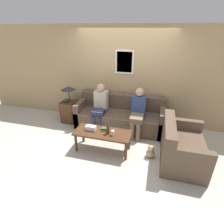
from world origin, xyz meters
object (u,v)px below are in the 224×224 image
object	(u,v)px
couch_side	(181,148)
wine_bottle	(108,129)
couch_main	(120,117)
drinking_glass	(113,133)
coffee_table	(103,135)
person_right	(138,111)
teddy_bear	(150,152)
person_left	(100,105)

from	to	relation	value
couch_side	wine_bottle	size ratio (longest dim) A/B	4.40
couch_main	drinking_glass	world-z (taller)	couch_main
couch_side	couch_main	bearing A→B (deg)	55.53
coffee_table	wine_bottle	xyz separation A→B (m)	(0.13, -0.03, 0.17)
couch_main	coffee_table	xyz separation A→B (m)	(-0.14, -1.11, 0.09)
couch_side	person_right	xyz separation A→B (m)	(-1.00, 0.81, 0.33)
couch_side	teddy_bear	distance (m)	0.61
couch_main	wine_bottle	bearing A→B (deg)	-90.38
couch_main	person_left	size ratio (longest dim) A/B	1.94
couch_side	coffee_table	xyz separation A→B (m)	(-1.63, -0.09, 0.09)
drinking_glass	person_left	xyz separation A→B (m)	(-0.62, 1.01, 0.14)
couch_main	person_left	xyz separation A→B (m)	(-0.51, -0.16, 0.35)
couch_main	wine_bottle	size ratio (longest dim) A/B	8.40
coffee_table	couch_main	bearing A→B (deg)	82.93
person_right	teddy_bear	size ratio (longest dim) A/B	4.10
teddy_bear	person_left	bearing A→B (deg)	147.17
wine_bottle	drinking_glass	world-z (taller)	wine_bottle
coffee_table	person_right	distance (m)	1.13
person_right	wine_bottle	bearing A→B (deg)	-118.61
coffee_table	drinking_glass	distance (m)	0.28
couch_side	wine_bottle	distance (m)	1.53
person_left	teddy_bear	distance (m)	1.78
coffee_table	wine_bottle	size ratio (longest dim) A/B	4.42
couch_main	person_left	distance (m)	0.64
couch_main	couch_side	bearing A→B (deg)	-34.47
couch_main	teddy_bear	xyz separation A→B (m)	(0.91, -1.08, -0.18)
couch_side	wine_bottle	bearing A→B (deg)	94.42
couch_main	couch_side	world-z (taller)	same
wine_bottle	drinking_glass	distance (m)	0.13
couch_side	person_right	world-z (taller)	person_right
wine_bottle	person_right	world-z (taller)	person_right
couch_side	drinking_glass	xyz separation A→B (m)	(-1.39, -0.14, 0.21)
coffee_table	person_left	distance (m)	1.06
coffee_table	person_left	bearing A→B (deg)	111.46
couch_main	drinking_glass	distance (m)	1.19
couch_side	drinking_glass	size ratio (longest dim) A/B	11.08
coffee_table	drinking_glass	size ratio (longest dim) A/B	11.14
couch_side	person_left	bearing A→B (deg)	66.68
drinking_glass	person_right	distance (m)	1.04
couch_main	couch_side	xyz separation A→B (m)	(1.49, -1.03, 0.00)
person_left	couch_main	bearing A→B (deg)	17.41
drinking_glass	teddy_bear	xyz separation A→B (m)	(0.81, 0.09, -0.40)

